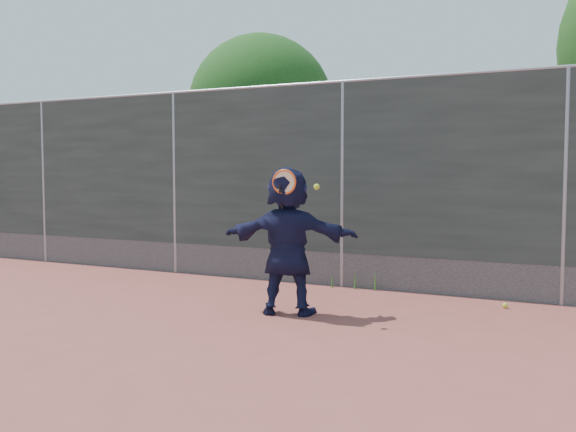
% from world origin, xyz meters
% --- Properties ---
extents(ground, '(80.00, 80.00, 0.00)m').
position_xyz_m(ground, '(0.00, 0.00, 0.00)').
color(ground, '#9E4C42').
rests_on(ground, ground).
extents(player, '(1.71, 0.90, 1.76)m').
position_xyz_m(player, '(0.09, 1.52, 0.88)').
color(player, '#15193B').
rests_on(player, ground).
extents(ball_ground, '(0.07, 0.07, 0.07)m').
position_xyz_m(ball_ground, '(2.38, 2.99, 0.03)').
color(ball_ground, '#C2D72F').
rests_on(ball_ground, ground).
extents(fence, '(20.00, 0.06, 3.03)m').
position_xyz_m(fence, '(-0.00, 3.50, 1.58)').
color(fence, '#38423D').
rests_on(fence, ground).
extents(swing_action, '(0.58, 0.13, 0.51)m').
position_xyz_m(swing_action, '(0.18, 1.32, 1.56)').
color(swing_action, '#EE5316').
rests_on(swing_action, ground).
extents(tree_left, '(3.15, 3.00, 4.53)m').
position_xyz_m(tree_left, '(-2.85, 6.55, 2.94)').
color(tree_left, '#382314').
rests_on(tree_left, ground).
extents(weed_clump, '(0.68, 0.07, 0.30)m').
position_xyz_m(weed_clump, '(0.29, 3.38, 0.13)').
color(weed_clump, '#387226').
rests_on(weed_clump, ground).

